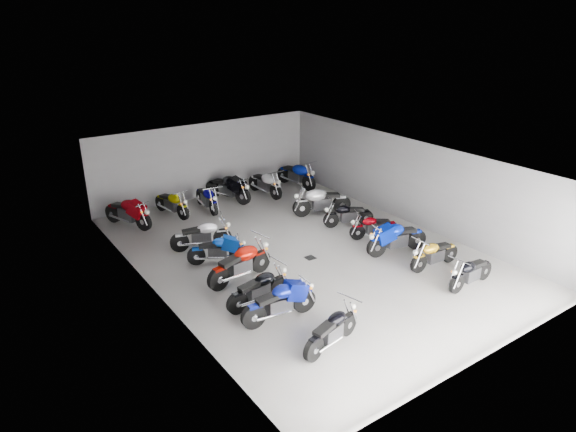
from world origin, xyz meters
name	(u,v)px	position (x,y,z in m)	size (l,w,h in m)	color
ground	(301,252)	(0.00, 0.00, 0.00)	(14.00, 14.00, 0.00)	gray
wall_back	(205,160)	(0.00, 7.00, 1.60)	(10.00, 0.10, 3.20)	slate
wall_left	(154,245)	(-5.00, 0.00, 1.60)	(0.10, 14.00, 3.20)	slate
wall_right	(409,181)	(5.00, 0.00, 1.60)	(0.10, 14.00, 3.20)	slate
ceiling	(302,160)	(0.00, 0.00, 3.22)	(10.00, 14.00, 0.04)	black
drain_grate	(310,258)	(0.00, -0.50, 0.01)	(0.32, 0.32, 0.01)	black
motorcycle_left_a	(332,330)	(-2.47, -4.62, 0.47)	(1.93, 0.61, 0.86)	black
motorcycle_left_b	(280,302)	(-2.82, -2.93, 0.52)	(2.19, 0.47, 0.96)	black
motorcycle_left_c	(259,288)	(-2.88, -1.98, 0.49)	(2.04, 0.44, 0.90)	black
motorcycle_left_d	(241,264)	(-2.61, -0.51, 0.56)	(2.31, 0.59, 1.02)	black
motorcycle_left_e	(218,250)	(-2.64, 0.91, 0.46)	(1.80, 0.91, 0.85)	black
motorcycle_left_f	(202,235)	(-2.59, 2.16, 0.50)	(2.04, 0.80, 0.92)	black
motorcycle_right_a	(471,272)	(2.73, -4.66, 0.46)	(1.93, 0.39, 0.85)	black
motorcycle_right_b	(434,254)	(2.80, -3.24, 0.47)	(1.97, 0.41, 0.87)	black
motorcycle_right_c	(396,238)	(2.58, -1.82, 0.55)	(2.25, 0.64, 1.00)	black
motorcycle_right_d	(374,226)	(2.82, -0.51, 0.44)	(1.76, 0.80, 0.81)	black
motorcycle_right_e	(348,215)	(2.78, 0.85, 0.47)	(1.84, 0.88, 0.86)	black
motorcycle_right_f	(321,201)	(2.68, 2.34, 0.57)	(2.29, 0.98, 1.05)	black
motorcycle_back_a	(128,213)	(-3.99, 5.52, 0.55)	(1.10, 2.17, 1.02)	black
motorcycle_back_b	(172,203)	(-2.19, 5.65, 0.50)	(0.62, 2.08, 0.92)	black
motorcycle_back_c	(207,198)	(-0.79, 5.41, 0.51)	(0.47, 2.12, 0.93)	black
motorcycle_back_d	(228,188)	(0.44, 5.86, 0.57)	(1.00, 2.28, 1.05)	black
motorcycle_back_e	(265,183)	(2.13, 5.59, 0.54)	(0.48, 2.25, 0.99)	black
motorcycle_back_f	(297,175)	(3.93, 5.75, 0.57)	(0.58, 2.39, 1.05)	black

